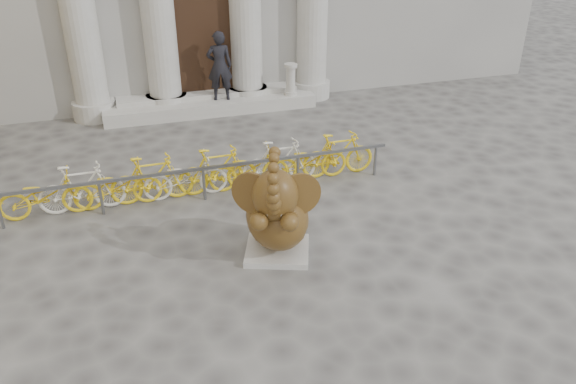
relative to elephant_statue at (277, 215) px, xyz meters
name	(u,v)px	position (x,y,z in m)	size (l,w,h in m)	color
ground	(328,316)	(0.26, -1.77, -0.79)	(80.00, 80.00, 0.00)	#474442
entrance_steps	(211,105)	(0.26, 7.63, -0.61)	(6.00, 1.20, 0.36)	#A8A59E
elephant_statue	(277,215)	(0.00, 0.00, 0.00)	(1.45, 1.72, 2.17)	#A8A59E
bike_rack	(201,172)	(-0.86, 2.61, -0.29)	(8.00, 0.53, 1.00)	slate
pedestrian	(220,66)	(0.56, 7.53, 0.54)	(0.70, 0.46, 1.93)	black
balustrade_post	(291,81)	(2.58, 7.33, -0.01)	(0.37, 0.37, 0.91)	#A8A59E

